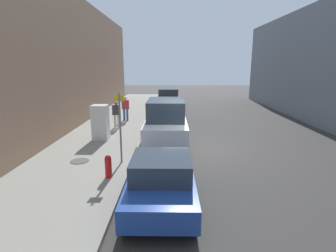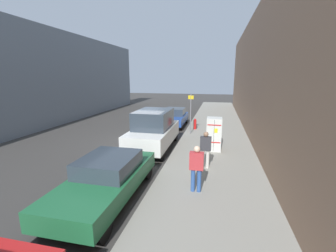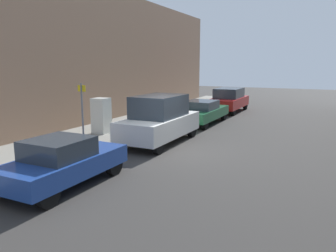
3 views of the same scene
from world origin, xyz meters
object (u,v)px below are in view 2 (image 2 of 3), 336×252
parked_van_white (154,130)px  parked_sedan_green (107,178)px  pedestrian_standing_near (196,166)px  parked_hatchback_blue (174,117)px  discarded_refrigerator (214,134)px  pedestrian_walking_far (206,148)px  fire_hydrant (195,124)px  street_sign_post (191,112)px

parked_van_white → parked_sedan_green: 5.45m
pedestrian_standing_near → parked_hatchback_blue: pedestrian_standing_near is taller
parked_sedan_green → discarded_refrigerator: bearing=-121.1°
pedestrian_walking_far → discarded_refrigerator: bearing=82.3°
pedestrian_standing_near → fire_hydrant: bearing=-72.4°
discarded_refrigerator → pedestrian_standing_near: 4.59m
street_sign_post → parked_sedan_green: (1.64, 8.62, -0.90)m
parked_hatchback_blue → parked_van_white: (-0.00, 5.99, 0.34)m
discarded_refrigerator → pedestrian_walking_far: 2.49m
pedestrian_walking_far → parked_van_white: (2.97, -2.50, 0.02)m
pedestrian_walking_far → parked_hatchback_blue: size_ratio=0.40×
parked_sedan_green → pedestrian_walking_far: bearing=-135.4°
fire_hydrant → parked_sedan_green: parked_sedan_green is taller
street_sign_post → parked_hatchback_blue: size_ratio=0.68×
parked_van_white → parked_sedan_green: (0.00, 5.44, -0.33)m
street_sign_post → parked_sedan_green: street_sign_post is taller
discarded_refrigerator → pedestrian_standing_near: size_ratio=1.08×
pedestrian_standing_near → parked_van_white: parked_van_white is taller
discarded_refrigerator → parked_sedan_green: (3.26, 5.41, -0.28)m
discarded_refrigerator → pedestrian_walking_far: bearing=83.3°
discarded_refrigerator → pedestrian_walking_far: (0.29, 2.47, 0.03)m
parked_van_white → parked_sedan_green: parked_van_white is taller
street_sign_post → fire_hydrant: bearing=-96.9°
street_sign_post → parked_van_white: bearing=62.8°
street_sign_post → pedestrian_walking_far: street_sign_post is taller
parked_sedan_green → fire_hydrant: bearing=-100.2°
parked_hatchback_blue → parked_van_white: 6.00m
parked_sedan_green → parked_hatchback_blue: bearing=-90.0°
discarded_refrigerator → fire_hydrant: 4.86m
parked_hatchback_blue → pedestrian_walking_far: bearing=109.3°
parked_van_white → street_sign_post: bearing=-117.2°
street_sign_post → pedestrian_walking_far: (-1.34, 5.69, -0.59)m
pedestrian_standing_near → pedestrian_walking_far: bearing=-83.4°
discarded_refrigerator → street_sign_post: size_ratio=0.65×
discarded_refrigerator → parked_sedan_green: discarded_refrigerator is taller
fire_hydrant → pedestrian_standing_near: bearing=96.2°
parked_hatchback_blue → street_sign_post: bearing=120.3°
pedestrian_walking_far → pedestrian_standing_near: bearing=-95.8°
fire_hydrant → pedestrian_standing_near: size_ratio=0.49×
pedestrian_walking_far → parked_hatchback_blue: bearing=108.3°
parked_sedan_green → street_sign_post: bearing=-100.8°
pedestrian_walking_far → parked_sedan_green: pedestrian_walking_far is taller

